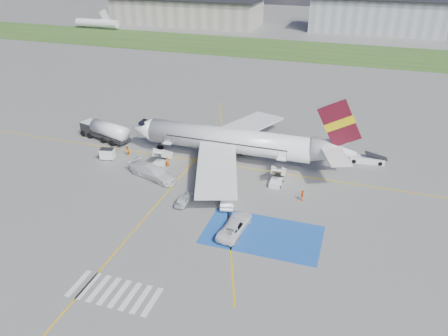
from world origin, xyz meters
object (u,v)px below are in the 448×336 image
at_px(belt_loader, 367,160).
at_px(car_silver_b, 228,199).
at_px(car_silver_a, 184,199).
at_px(airliner, 238,141).
at_px(gpu_cart, 107,154).
at_px(van_white_b, 153,170).
at_px(fuel_tanker, 105,132).
at_px(van_white_a, 235,224).

xyz_separation_m(belt_loader, car_silver_b, (-17.19, -18.71, 0.38)).
distance_m(belt_loader, car_silver_a, 30.51).
xyz_separation_m(airliner, gpu_cart, (-19.94, -5.92, -2.56)).
height_order(car_silver_b, van_white_b, van_white_b).
bearing_deg(van_white_b, fuel_tanker, 73.94).
distance_m(car_silver_a, car_silver_b, 5.81).
distance_m(airliner, belt_loader, 20.77).
bearing_deg(car_silver_a, fuel_tanker, -34.58).
relative_size(airliner, van_white_b, 5.82).
relative_size(gpu_cart, car_silver_b, 0.50).
xyz_separation_m(fuel_tanker, car_silver_a, (21.23, -15.02, -0.77)).
relative_size(gpu_cart, van_white_a, 0.46).
distance_m(fuel_tanker, van_white_b, 17.20).
distance_m(fuel_tanker, gpu_cart, 7.92).
bearing_deg(belt_loader, airliner, -169.28).
distance_m(gpu_cart, van_white_b, 10.26).
height_order(airliner, van_white_b, airliner).
bearing_deg(fuel_tanker, van_white_a, -16.36).
distance_m(airliner, van_white_a, 19.09).
xyz_separation_m(airliner, fuel_tanker, (-24.33, 0.64, -1.95)).
relative_size(car_silver_a, van_white_b, 0.62).
distance_m(airliner, car_silver_a, 14.95).
distance_m(belt_loader, van_white_a, 28.20).
relative_size(fuel_tanker, belt_loader, 1.77).
height_order(belt_loader, van_white_a, van_white_a).
bearing_deg(van_white_b, van_white_a, -101.58).
bearing_deg(van_white_a, car_silver_a, -19.95).
bearing_deg(airliner, van_white_a, -74.28).
bearing_deg(gpu_cart, airliner, 4.33).
distance_m(gpu_cart, van_white_a, 27.93).
bearing_deg(belt_loader, car_silver_b, -138.58).
distance_m(gpu_cart, car_silver_b, 23.47).
height_order(fuel_tanker, van_white_a, fuel_tanker).
bearing_deg(airliner, gpu_cart, -163.46).
height_order(gpu_cart, van_white_b, van_white_b).
bearing_deg(gpu_cart, car_silver_b, -29.23).
xyz_separation_m(gpu_cart, van_white_a, (25.07, -12.31, 0.17)).
bearing_deg(van_white_a, belt_loader, -115.94).
bearing_deg(car_silver_a, van_white_a, 155.58).
bearing_deg(car_silver_b, fuel_tanker, -40.16).
relative_size(fuel_tanker, van_white_a, 1.95).
xyz_separation_m(car_silver_a, van_white_a, (8.22, -3.85, 0.32)).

